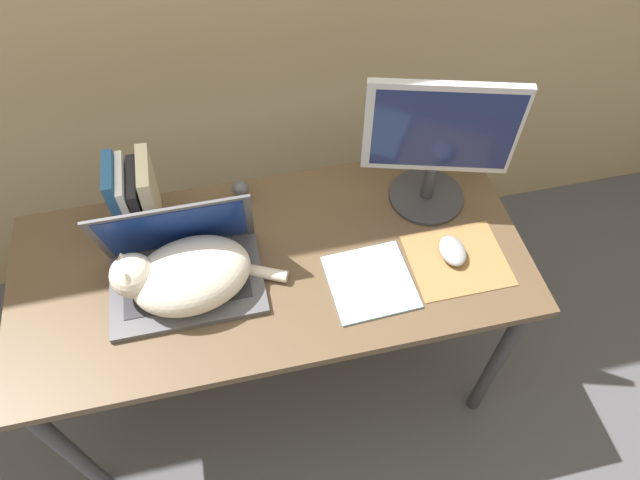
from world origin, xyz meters
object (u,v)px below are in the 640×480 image
cat (185,275)px  book_row (136,198)px  laptop (184,268)px  notepad (370,282)px  webcam (240,189)px  external_monitor (438,144)px  computer_mouse (453,251)px

cat → book_row: (-0.11, 0.26, 0.03)m
laptop → notepad: (0.47, -0.12, -0.05)m
laptop → notepad: 0.48m
notepad → webcam: webcam is taller
laptop → external_monitor: external_monitor is taller
book_row → notepad: size_ratio=1.02×
computer_mouse → webcam: (-0.53, 0.32, 0.02)m
computer_mouse → webcam: 0.62m
external_monitor → computer_mouse: size_ratio=4.05×
computer_mouse → book_row: size_ratio=0.44×
cat → computer_mouse: 0.70m
cat → external_monitor: 0.73m
cat → computer_mouse: bearing=-3.3°
laptop → webcam: bearing=53.2°
webcam → external_monitor: bearing=-11.7°
computer_mouse → book_row: book_row is taller
cat → webcam: cat is taller
computer_mouse → notepad: size_ratio=0.45×
computer_mouse → webcam: webcam is taller
external_monitor → cat: bearing=-166.2°
book_row → webcam: 0.29m
cat → webcam: (0.17, 0.28, -0.03)m
cat → external_monitor: size_ratio=1.06×
external_monitor → notepad: 0.40m
cat → external_monitor: bearing=13.8°
laptop → computer_mouse: laptop is taller
book_row → notepad: 0.67m
computer_mouse → cat: bearing=176.7°
notepad → webcam: size_ratio=3.02×
external_monitor → notepad: external_monitor is taller
book_row → cat: bearing=-67.6°
laptop → computer_mouse: bearing=-6.6°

